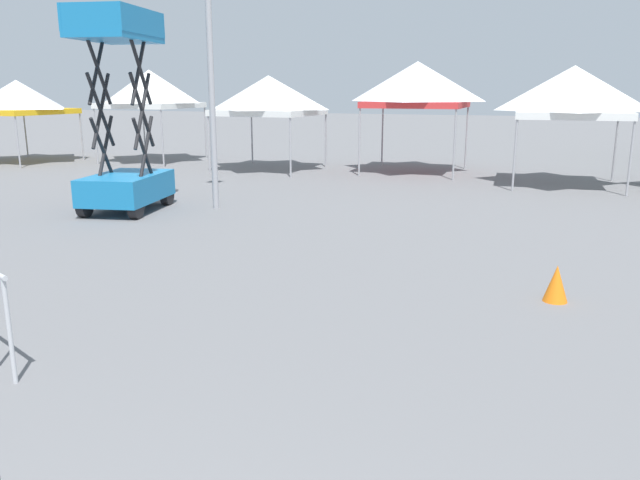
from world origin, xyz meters
The scene contains 7 objects.
canopy_tent_left_of_center centered at (-17.42, 17.89, 2.44)m, with size 3.38×3.38×3.08m.
canopy_tent_far_left centered at (-12.82, 19.78, 2.74)m, with size 3.12×3.12×3.45m.
canopy_tent_center centered at (-7.50, 18.99, 2.53)m, with size 3.24×3.24×3.19m.
canopy_tent_right_of_center centered at (-2.65, 20.12, 2.88)m, with size 3.22×3.22×3.62m.
canopy_tent_behind_left centered at (2.12, 18.55, 2.66)m, with size 3.18×3.18×3.38m.
scissor_lift centered at (-7.35, 10.92, 1.31)m, with size 1.83×2.53×4.42m.
traffic_cone_lot_center centered at (1.93, 7.56, 0.25)m, with size 0.32×0.32×0.49m, color orange.
Camera 1 is at (1.78, -0.91, 2.73)m, focal length 35.30 mm.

